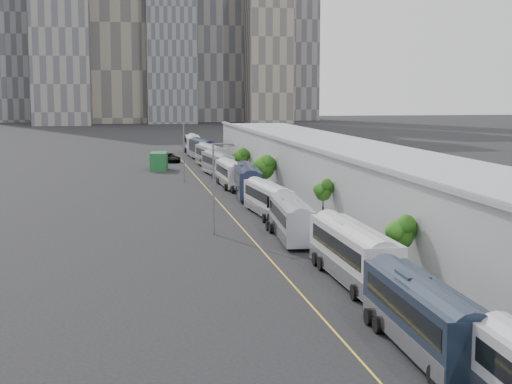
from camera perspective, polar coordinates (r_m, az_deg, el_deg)
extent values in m
cube|color=gray|center=(76.46, 6.87, -2.44)|extent=(10.00, 170.00, 0.12)
cube|color=gold|center=(74.17, -0.93, -2.73)|extent=(0.12, 160.00, 0.02)
cube|color=gray|center=(77.20, 9.76, 0.10)|extent=(12.00, 160.00, 6.80)
cube|color=gray|center=(76.94, 9.79, 1.91)|extent=(12.45, 160.40, 2.57)
cube|color=gray|center=(75.08, 5.56, 2.74)|extent=(0.30, 160.00, 0.40)
cube|color=slate|center=(319.84, -14.09, 13.29)|extent=(22.00, 22.00, 95.00)
cube|color=slate|center=(328.95, -6.26, 11.98)|extent=(20.00, 20.00, 80.00)
cube|color=slate|center=(351.79, -3.15, 13.75)|extent=(24.00, 24.00, 105.00)
cube|color=gray|center=(328.59, 0.92, 11.15)|extent=(18.00, 18.00, 70.00)
cube|color=slate|center=(366.93, 2.56, 12.30)|extent=(22.00, 22.00, 90.00)
cube|color=black|center=(40.40, 12.01, -8.76)|extent=(2.86, 12.64, 3.05)
cube|color=black|center=(40.09, 12.14, -8.08)|extent=(2.88, 11.13, 1.04)
cube|color=silver|center=(40.68, 11.98, -10.08)|extent=(2.89, 12.39, 0.98)
cube|color=black|center=(41.29, 11.33, -6.00)|extent=(1.32, 2.16, 0.29)
cube|color=silver|center=(54.19, 7.05, -4.39)|extent=(2.74, 13.54, 3.28)
cube|color=black|center=(53.88, 7.12, -3.82)|extent=(2.79, 11.92, 1.11)
cube|color=silver|center=(54.41, 7.03, -5.47)|extent=(2.78, 13.27, 1.05)
cube|color=silver|center=(55.33, 6.61, -2.25)|extent=(1.36, 2.29, 0.31)
cube|color=gray|center=(69.12, 2.56, -1.97)|extent=(3.26, 12.29, 2.94)
cube|color=black|center=(68.86, 2.59, -1.56)|extent=(3.22, 10.84, 1.00)
cube|color=silver|center=(69.28, 2.55, -2.74)|extent=(3.29, 12.05, 0.94)
cube|color=gray|center=(70.24, 2.32, -0.49)|extent=(1.35, 2.14, 0.28)
cube|color=silver|center=(82.01, 0.87, -0.52)|extent=(3.25, 12.13, 2.91)
cube|color=black|center=(81.76, 0.89, -0.17)|extent=(3.21, 10.70, 0.99)
cube|color=silver|center=(82.15, 0.87, -1.16)|extent=(3.27, 11.90, 0.93)
cube|color=silver|center=(83.16, 0.69, 0.70)|extent=(1.34, 2.11, 0.28)
cube|color=#161B32|center=(96.93, -0.64, 0.81)|extent=(3.82, 13.48, 3.22)
cube|color=black|center=(96.67, -0.62, 1.13)|extent=(3.74, 11.90, 1.10)
cube|color=silver|center=(97.05, -0.64, 0.20)|extent=(3.84, 13.22, 1.03)
cube|color=#161B32|center=(98.26, -0.78, 1.93)|extent=(1.52, 2.36, 0.31)
cube|color=silver|center=(107.32, -1.88, 1.34)|extent=(2.66, 12.18, 2.94)
cube|color=black|center=(107.08, -1.87, 1.61)|extent=(2.70, 10.72, 1.00)
cube|color=silver|center=(107.42, -1.88, 0.84)|extent=(2.70, 11.94, 0.94)
cube|color=silver|center=(108.54, -1.99, 2.26)|extent=(1.25, 2.08, 0.28)
cube|color=gray|center=(121.56, -2.82, 2.06)|extent=(3.73, 12.72, 3.04)
cube|color=black|center=(121.32, -2.81, 2.31)|extent=(3.64, 11.23, 1.03)
cube|color=silver|center=(121.65, -2.82, 1.61)|extent=(3.74, 12.48, 0.97)
cube|color=gray|center=(122.85, -2.91, 2.90)|extent=(1.46, 2.23, 0.29)
cube|color=gray|center=(134.70, -3.33, 2.63)|extent=(4.03, 13.69, 3.27)
cube|color=black|center=(134.45, -3.32, 2.87)|extent=(3.93, 12.09, 1.11)
cube|color=silver|center=(134.79, -3.32, 2.19)|extent=(4.05, 13.43, 1.05)
cube|color=gray|center=(136.11, -3.41, 3.43)|extent=(1.57, 2.41, 0.31)
cube|color=black|center=(148.77, -3.90, 3.09)|extent=(4.11, 14.05, 3.36)
cube|color=black|center=(148.52, -3.89, 3.32)|extent=(4.00, 12.41, 1.14)
cube|color=silver|center=(148.85, -3.89, 2.68)|extent=(4.12, 13.78, 1.07)
cube|color=black|center=(150.23, -3.97, 3.83)|extent=(1.61, 2.47, 0.32)
cube|color=silver|center=(164.54, -4.61, 3.47)|extent=(3.49, 13.77, 3.31)
cube|color=black|center=(164.29, -4.61, 3.68)|extent=(3.46, 12.14, 1.12)
cube|color=silver|center=(164.61, -4.61, 3.11)|extent=(3.52, 13.50, 1.06)
cube|color=silver|center=(165.99, -4.67, 4.13)|extent=(1.49, 2.38, 0.31)
cylinder|color=black|center=(54.48, 10.41, -4.66)|extent=(0.18, 0.18, 3.49)
sphere|color=#285814|center=(54.15, 10.45, -2.87)|extent=(1.87, 1.87, 1.87)
cylinder|color=black|center=(74.56, 4.89, -1.26)|extent=(0.18, 0.18, 3.74)
sphere|color=#285814|center=(74.32, 4.91, 0.11)|extent=(1.54, 1.54, 1.54)
cylinder|color=black|center=(101.49, 0.57, 0.93)|extent=(0.18, 0.18, 3.35)
sphere|color=#285814|center=(101.31, 0.57, 1.95)|extent=(2.79, 2.79, 2.79)
cylinder|color=black|center=(122.36, -1.13, 1.90)|extent=(0.18, 0.18, 2.85)
sphere|color=#285814|center=(122.23, -1.13, 2.63)|extent=(2.43, 2.43, 2.43)
cylinder|color=#59595E|center=(71.07, -3.11, 0.22)|extent=(0.18, 0.18, 8.35)
cylinder|color=#59595E|center=(70.80, -2.40, 3.51)|extent=(1.80, 0.14, 0.14)
cube|color=#59595E|center=(70.91, -1.76, 3.40)|extent=(0.50, 0.22, 0.18)
cylinder|color=#59595E|center=(112.75, -5.27, 2.91)|extent=(0.18, 0.18, 8.71)
cylinder|color=#59595E|center=(112.58, -4.84, 5.07)|extent=(1.80, 0.14, 0.14)
cube|color=#59595E|center=(112.66, -4.43, 5.00)|extent=(0.50, 0.22, 0.18)
cube|color=#164A24|center=(131.11, -7.07, 2.23)|extent=(3.31, 6.06, 2.96)
imported|color=black|center=(145.83, -6.27, 2.49)|extent=(4.04, 6.42, 1.65)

